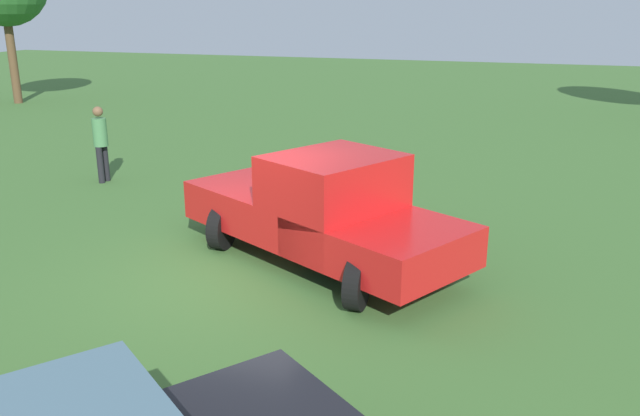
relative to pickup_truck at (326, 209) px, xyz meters
name	(u,v)px	position (x,y,z in m)	size (l,w,h in m)	color
ground_plane	(237,276)	(-0.90, 1.11, -0.91)	(80.00, 80.00, 0.00)	#3D662D
pickup_truck	(326,209)	(0.00, 0.00, 0.00)	(3.94, 5.18, 1.79)	black
person_bystander	(101,140)	(3.12, 6.41, 0.07)	(0.34, 0.32, 1.74)	black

